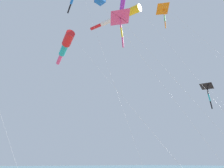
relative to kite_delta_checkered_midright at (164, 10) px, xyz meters
The scene contains 5 objects.
kite_delta_checkered_midright is the anchor object (origin of this frame).
kite_delta_striped_overhead 10.63m from the kite_delta_checkered_midright, 79.89° to the left, with size 11.05×12.03×11.59m.
kite_delta_teal_far_right 9.99m from the kite_delta_checkered_midright, 81.25° to the right, with size 9.16×5.12×14.71m.
kite_windsock_long_streamer_left 13.77m from the kite_delta_checkered_midright, 103.44° to the right, with size 15.67×1.47×13.04m.
kite_windsock_green_low_center 6.79m from the kite_delta_checkered_midright, 101.04° to the right, with size 17.52×6.10×17.34m.
Camera 1 is at (2.41, -13.27, 2.46)m, focal length 35.36 mm.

